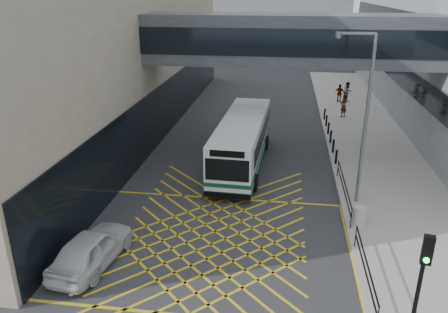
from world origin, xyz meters
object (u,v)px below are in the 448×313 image
at_px(car_dark, 239,124).
at_px(bus, 242,140).
at_px(pedestrian_c, 340,93).
at_px(litter_bin, 359,217).
at_px(pedestrian_b, 348,92).
at_px(traffic_light, 421,279).
at_px(pedestrian_a, 344,106).
at_px(car_silver, 247,121).
at_px(street_lamp, 363,111).
at_px(car_white, 92,248).

bearing_deg(car_dark, bus, 93.13).
bearing_deg(bus, pedestrian_c, 67.90).
relative_size(litter_bin, pedestrian_b, 0.52).
height_order(bus, traffic_light, traffic_light).
bearing_deg(pedestrian_a, car_dark, -13.47).
bearing_deg(car_silver, street_lamp, 139.70).
relative_size(car_white, car_silver, 1.19).
relative_size(car_dark, pedestrian_b, 2.13).
xyz_separation_m(car_dark, litter_bin, (7.06, -13.81, 0.02)).
xyz_separation_m(traffic_light, pedestrian_c, (1.16, 31.55, -1.86)).
height_order(car_silver, pedestrian_b, pedestrian_b).
bearing_deg(litter_bin, car_white, -158.57).
relative_size(car_dark, pedestrian_a, 2.17).
bearing_deg(traffic_light, street_lamp, 102.70).
relative_size(traffic_light, litter_bin, 4.16).
height_order(car_white, litter_bin, car_white).
height_order(car_dark, litter_bin, car_dark).
height_order(car_silver, traffic_light, traffic_light).
height_order(traffic_light, pedestrian_a, traffic_light).
xyz_separation_m(car_white, pedestrian_a, (12.35, 23.02, 0.35)).
distance_m(car_dark, litter_bin, 15.51).
xyz_separation_m(car_white, pedestrian_b, (13.31, 28.34, 0.37)).
relative_size(street_lamp, litter_bin, 8.46).
bearing_deg(car_dark, car_silver, -122.42).
bearing_deg(car_silver, bus, 114.19).
bearing_deg(pedestrian_c, traffic_light, 112.54).
xyz_separation_m(litter_bin, pedestrian_c, (1.54, 24.02, 0.35)).
bearing_deg(traffic_light, pedestrian_c, 98.83).
height_order(car_silver, pedestrian_c, pedestrian_c).
height_order(litter_bin, pedestrian_b, pedestrian_b).
xyz_separation_m(car_silver, pedestrian_b, (8.82, 9.23, 0.50)).
distance_m(car_silver, pedestrian_a, 8.79).
distance_m(car_silver, street_lamp, 14.51).
bearing_deg(pedestrian_c, car_silver, 73.44).
bearing_deg(bus, litter_bin, -46.90).
bearing_deg(pedestrian_b, pedestrian_a, -135.29).
bearing_deg(car_white, street_lamp, -140.04).
relative_size(pedestrian_a, pedestrian_b, 0.98).
bearing_deg(car_silver, car_dark, 83.40).
distance_m(street_lamp, pedestrian_b, 21.84).
distance_m(car_dark, pedestrian_a, 9.69).
bearing_deg(car_dark, pedestrian_c, -134.82).
height_order(car_silver, street_lamp, street_lamp).
xyz_separation_m(car_silver, pedestrian_a, (7.86, 3.91, 0.48)).
bearing_deg(car_silver, pedestrian_b, -112.56).
height_order(bus, pedestrian_c, bus).
bearing_deg(pedestrian_a, street_lamp, 41.90).
bearing_deg(pedestrian_b, car_white, -150.23).
relative_size(traffic_light, pedestrian_a, 2.19).
xyz_separation_m(traffic_light, litter_bin, (-0.38, 7.53, -2.21)).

